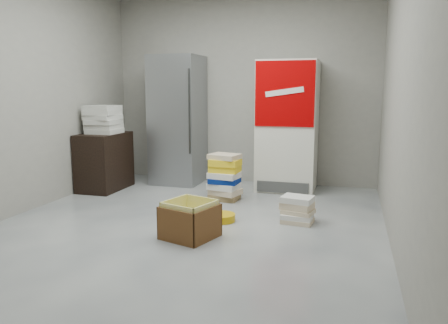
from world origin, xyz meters
name	(u,v)px	position (x,y,z in m)	size (l,w,h in m)	color
ground	(182,230)	(0.00, 0.00, 0.00)	(5.00, 5.00, 0.00)	#B7B7B2
room_shell	(179,48)	(0.00, 0.00, 1.80)	(4.04, 5.04, 2.82)	gray
steel_fridge	(178,120)	(-0.90, 2.13, 0.95)	(0.70, 0.72, 1.90)	#929599
coke_cooler	(288,126)	(0.75, 2.12, 0.90)	(0.80, 0.73, 1.80)	silver
wood_shelf	(105,161)	(-1.73, 1.40, 0.40)	(0.50, 0.80, 0.80)	black
supply_box_stack	(103,119)	(-1.72, 1.39, 0.99)	(0.43, 0.43, 0.39)	beige
phonebook_stack_main	(225,177)	(0.08, 1.28, 0.30)	(0.44, 0.38, 0.60)	olive
phonebook_stack_side	(297,209)	(1.09, 0.58, 0.14)	(0.38, 0.33, 0.28)	beige
cardboard_box	(190,222)	(0.16, -0.20, 0.15)	(0.56, 0.56, 0.36)	yellow
bucket_lid	(222,217)	(0.30, 0.40, 0.04)	(0.30, 0.30, 0.08)	#CF9F09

